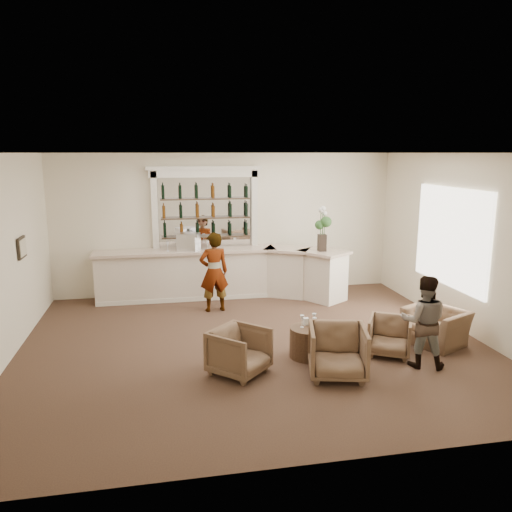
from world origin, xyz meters
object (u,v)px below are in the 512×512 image
(sommelier, at_px, (214,272))
(armchair_center, at_px, (338,352))
(armchair_left, at_px, (239,351))
(flower_vase, at_px, (322,226))
(espresso_machine, at_px, (189,242))
(armchair_far, at_px, (436,326))
(armchair_right, at_px, (390,336))
(guest, at_px, (424,321))
(cocktail_table, at_px, (309,342))
(bar_counter, at_px, (223,273))

(sommelier, xyz_separation_m, armchair_center, (1.46, -3.52, -0.46))
(armchair_left, distance_m, flower_vase, 4.47)
(sommelier, distance_m, espresso_machine, 1.18)
(sommelier, height_order, armchair_far, sommelier)
(armchair_right, xyz_separation_m, flower_vase, (-0.14, 3.23, 1.38))
(guest, distance_m, armchair_left, 2.90)
(armchair_far, bearing_deg, guest, -67.26)
(cocktail_table, bearing_deg, armchair_left, -160.86)
(armchair_left, bearing_deg, sommelier, 45.09)
(guest, xyz_separation_m, espresso_machine, (-3.36, 4.39, 0.60))
(bar_counter, relative_size, armchair_right, 8.18)
(armchair_center, xyz_separation_m, flower_vase, (1.00, 3.87, 1.31))
(cocktail_table, xyz_separation_m, espresso_machine, (-1.73, 3.70, 1.08))
(bar_counter, height_order, flower_vase, flower_vase)
(armchair_left, bearing_deg, flower_vase, 9.61)
(sommelier, bearing_deg, guest, 123.71)
(armchair_far, relative_size, flower_vase, 0.96)
(cocktail_table, distance_m, armchair_right, 1.35)
(armchair_center, height_order, flower_vase, flower_vase)
(cocktail_table, xyz_separation_m, armchair_far, (2.36, 0.14, 0.06))
(bar_counter, height_order, espresso_machine, espresso_machine)
(guest, relative_size, armchair_left, 1.88)
(sommelier, height_order, armchair_center, sommelier)
(bar_counter, height_order, armchair_left, bar_counter)
(cocktail_table, xyz_separation_m, armchair_center, (0.20, -0.79, 0.14))
(armchair_right, xyz_separation_m, espresso_machine, (-3.07, 3.86, 1.02))
(espresso_machine, bearing_deg, armchair_center, -42.89)
(cocktail_table, distance_m, guest, 1.83)
(cocktail_table, xyz_separation_m, armchair_left, (-1.23, -0.43, 0.11))
(armchair_far, bearing_deg, espresso_machine, -157.06)
(flower_vase, bearing_deg, armchair_center, -104.56)
(espresso_machine, bearing_deg, bar_counter, 22.23)
(cocktail_table, height_order, flower_vase, flower_vase)
(bar_counter, bearing_deg, armchair_left, -93.73)
(cocktail_table, distance_m, armchair_far, 2.36)
(armchair_center, bearing_deg, armchair_far, 37.40)
(armchair_right, bearing_deg, espresso_machine, 157.64)
(armchair_center, bearing_deg, armchair_left, 179.50)
(bar_counter, relative_size, flower_vase, 5.73)
(flower_vase, bearing_deg, armchair_far, -68.46)
(cocktail_table, relative_size, guest, 0.44)
(armchair_left, xyz_separation_m, flower_vase, (2.43, 3.50, 1.35))
(flower_vase, bearing_deg, armchair_right, -87.51)
(bar_counter, distance_m, armchair_center, 4.63)
(armchair_left, distance_m, armchair_far, 3.63)
(sommelier, height_order, guest, sommelier)
(sommelier, relative_size, armchair_right, 2.42)
(armchair_right, bearing_deg, bar_counter, 150.15)
(guest, height_order, armchair_right, guest)
(bar_counter, relative_size, armchair_left, 7.33)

